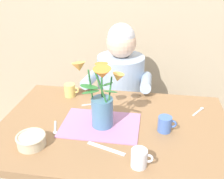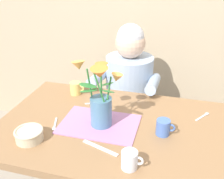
{
  "view_description": "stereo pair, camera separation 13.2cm",
  "coord_description": "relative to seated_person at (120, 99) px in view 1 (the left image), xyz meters",
  "views": [
    {
      "loc": [
        0.17,
        -1.12,
        1.5
      ],
      "look_at": [
        -0.02,
        0.05,
        0.92
      ],
      "focal_mm": 41.68,
      "sensor_mm": 36.0,
      "label": 1
    },
    {
      "loc": [
        0.3,
        -1.09,
        1.5
      ],
      "look_at": [
        -0.02,
        0.05,
        0.92
      ],
      "focal_mm": 41.68,
      "sensor_mm": 36.0,
      "label": 2
    }
  ],
  "objects": [
    {
      "name": "ceramic_bowl",
      "position": [
        -0.31,
        -0.84,
        0.21
      ],
      "size": [
        0.14,
        0.14,
        0.06
      ],
      "color": "beige",
      "rests_on": "dining_table"
    },
    {
      "name": "seated_person",
      "position": [
        0.0,
        0.0,
        0.0
      ],
      "size": [
        0.45,
        0.47,
        1.14
      ],
      "rotation": [
        0.0,
        0.0,
        -0.05
      ],
      "color": "#4C4C56",
      "rests_on": "ground_plane"
    },
    {
      "name": "spoon_0",
      "position": [
        -0.24,
        -0.71,
        0.18
      ],
      "size": [
        0.05,
        0.12,
        0.01
      ],
      "color": "silver",
      "rests_on": "dining_table"
    },
    {
      "name": "ceramic_mug",
      "position": [
        0.19,
        -0.9,
        0.22
      ],
      "size": [
        0.09,
        0.07,
        0.08
      ],
      "color": "silver",
      "rests_on": "dining_table"
    },
    {
      "name": "coffee_cup",
      "position": [
        -0.28,
        -0.34,
        0.22
      ],
      "size": [
        0.09,
        0.07,
        0.08
      ],
      "color": "#E5C666",
      "rests_on": "dining_table"
    },
    {
      "name": "flower_vase",
      "position": [
        -0.02,
        -0.63,
        0.33
      ],
      "size": [
        0.27,
        0.21,
        0.35
      ],
      "color": "teal",
      "rests_on": "dining_table"
    },
    {
      "name": "dining_table",
      "position": [
        0.04,
        -0.62,
        0.08
      ],
      "size": [
        1.2,
        0.8,
        0.74
      ],
      "color": "olive",
      "rests_on": "ground_plane"
    },
    {
      "name": "dinner_knife",
      "position": [
        0.04,
        -0.81,
        0.18
      ],
      "size": [
        0.19,
        0.08,
        0.0
      ],
      "primitive_type": "cube",
      "rotation": [
        0.0,
        0.0,
        -0.32
      ],
      "color": "silver",
      "rests_on": "dining_table"
    },
    {
      "name": "striped_placemat",
      "position": [
        -0.02,
        -0.63,
        0.18
      ],
      "size": [
        0.4,
        0.28,
        0.0
      ],
      "primitive_type": "cube",
      "color": "#B275A3",
      "rests_on": "dining_table"
    },
    {
      "name": "tea_cup",
      "position": [
        0.3,
        -0.63,
        0.22
      ],
      "size": [
        0.09,
        0.07,
        0.08
      ],
      "color": "#476BB7",
      "rests_on": "dining_table"
    },
    {
      "name": "spoon_1",
      "position": [
        -0.1,
        -0.42,
        0.18
      ],
      "size": [
        0.12,
        0.06,
        0.01
      ],
      "color": "silver",
      "rests_on": "dining_table"
    },
    {
      "name": "spoon_2",
      "position": [
        0.51,
        -0.4,
        0.18
      ],
      "size": [
        0.08,
        0.11,
        0.01
      ],
      "color": "silver",
      "rests_on": "dining_table"
    }
  ]
}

